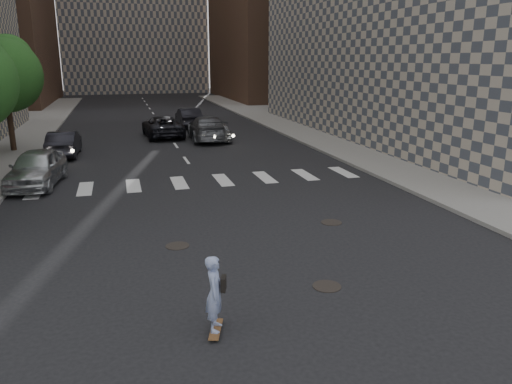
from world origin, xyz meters
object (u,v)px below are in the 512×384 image
tree_c (5,72)px  skateboarder (215,293)px  traffic_car_b (207,128)px  traffic_car_d (217,131)px  traffic_car_e (188,117)px  silver_sedan (37,168)px  traffic_car_a (64,144)px  traffic_car_c (163,127)px

tree_c → skateboarder: tree_c is taller
traffic_car_b → tree_c: bearing=9.1°
traffic_car_b → traffic_car_d: 0.81m
tree_c → traffic_car_e: tree_c is taller
traffic_car_b → silver_sedan: bearing=50.7°
silver_sedan → traffic_car_e: (9.05, 17.54, -0.03)m
traffic_car_b → traffic_car_e: traffic_car_b is taller
traffic_car_a → traffic_car_b: 9.44m
tree_c → traffic_car_d: tree_c is taller
tree_c → traffic_car_d: (12.36, 0.86, -4.00)m
skateboarder → traffic_car_e: skateboarder is taller
traffic_car_a → traffic_car_b: traffic_car_b is taller
traffic_car_d → traffic_car_e: (-0.86, 7.64, 0.12)m
skateboarder → traffic_car_b: skateboarder is taller
tree_c → traffic_car_a: bearing=-34.7°
traffic_car_c → traffic_car_e: 5.50m
silver_sedan → traffic_car_e: bearing=69.8°
tree_c → traffic_car_e: size_ratio=1.42×
traffic_car_a → traffic_car_e: traffic_car_e is taller
traffic_car_a → traffic_car_d: bearing=-161.0°
skateboarder → traffic_car_b: size_ratio=0.30×
tree_c → traffic_car_b: size_ratio=1.17×
traffic_car_b → traffic_car_d: (0.60, -0.52, -0.17)m
traffic_car_c → traffic_car_b: bearing=137.7°
tree_c → skateboarder: 24.52m
skateboarder → traffic_car_c: skateboarder is taller
silver_sedan → traffic_car_c: (6.54, 12.65, -0.06)m
silver_sedan → traffic_car_b: 13.97m
traffic_car_b → traffic_car_e: 7.13m
skateboarder → traffic_car_c: bearing=105.3°
silver_sedan → traffic_car_d: size_ratio=1.23×
traffic_car_a → traffic_car_b: (8.80, 3.42, 0.10)m
traffic_car_e → traffic_car_c: bearing=61.9°
tree_c → skateboarder: bearing=-71.6°
skateboarder → traffic_car_d: bearing=97.0°
skateboarder → traffic_car_a: bearing=120.8°
traffic_car_a → skateboarder: bearing=104.4°
traffic_car_a → silver_sedan: bearing=87.7°
silver_sedan → traffic_car_b: (9.30, 10.42, 0.02)m
traffic_car_b → skateboarder: bearing=82.9°
skateboarder → tree_c: bearing=126.6°
tree_c → traffic_car_a: tree_c is taller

